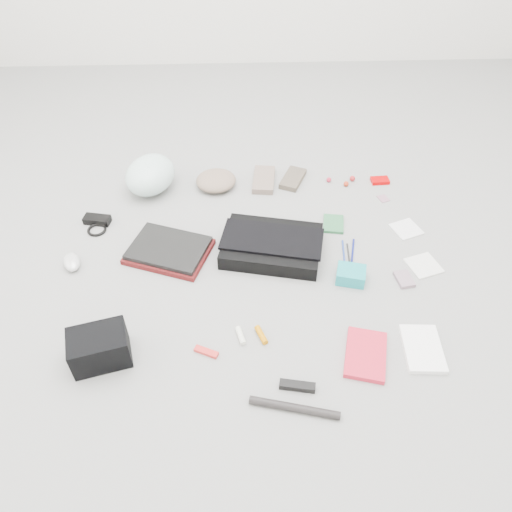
{
  "coord_description": "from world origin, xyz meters",
  "views": [
    {
      "loc": [
        -0.05,
        -1.47,
        1.5
      ],
      "look_at": [
        0.0,
        0.0,
        0.05
      ],
      "focal_mm": 35.0,
      "sensor_mm": 36.0,
      "label": 1
    }
  ],
  "objects_px": {
    "messenger_bag": "(272,246)",
    "book_red": "(366,355)",
    "laptop": "(168,248)",
    "accordion_wallet": "(351,275)",
    "camera_bag": "(100,348)",
    "bike_helmet": "(150,175)"
  },
  "relations": [
    {
      "from": "messenger_bag",
      "to": "accordion_wallet",
      "type": "bearing_deg",
      "value": -17.98
    },
    {
      "from": "bike_helmet",
      "to": "messenger_bag",
      "type": "bearing_deg",
      "value": -18.32
    },
    {
      "from": "laptop",
      "to": "book_red",
      "type": "distance_m",
      "value": 0.93
    },
    {
      "from": "accordion_wallet",
      "to": "messenger_bag",
      "type": "bearing_deg",
      "value": 164.31
    },
    {
      "from": "messenger_bag",
      "to": "bike_helmet",
      "type": "distance_m",
      "value": 0.74
    },
    {
      "from": "camera_bag",
      "to": "book_red",
      "type": "height_order",
      "value": "camera_bag"
    },
    {
      "from": "bike_helmet",
      "to": "book_red",
      "type": "xyz_separation_m",
      "value": [
        0.87,
        -1.02,
        -0.07
      ]
    },
    {
      "from": "book_red",
      "to": "laptop",
      "type": "bearing_deg",
      "value": 157.9
    },
    {
      "from": "laptop",
      "to": "accordion_wallet",
      "type": "xyz_separation_m",
      "value": [
        0.75,
        -0.18,
        -0.0
      ]
    },
    {
      "from": "messenger_bag",
      "to": "accordion_wallet",
      "type": "relative_size",
      "value": 3.59
    },
    {
      "from": "bike_helmet",
      "to": "camera_bag",
      "type": "distance_m",
      "value": 0.99
    },
    {
      "from": "book_red",
      "to": "accordion_wallet",
      "type": "bearing_deg",
      "value": 103.16
    },
    {
      "from": "bike_helmet",
      "to": "book_red",
      "type": "bearing_deg",
      "value": -28.16
    },
    {
      "from": "laptop",
      "to": "camera_bag",
      "type": "distance_m",
      "value": 0.56
    },
    {
      "from": "laptop",
      "to": "camera_bag",
      "type": "height_order",
      "value": "camera_bag"
    },
    {
      "from": "laptop",
      "to": "camera_bag",
      "type": "relative_size",
      "value": 1.59
    },
    {
      "from": "book_red",
      "to": "accordion_wallet",
      "type": "relative_size",
      "value": 1.83
    },
    {
      "from": "camera_bag",
      "to": "accordion_wallet",
      "type": "relative_size",
      "value": 1.73
    },
    {
      "from": "book_red",
      "to": "camera_bag",
      "type": "bearing_deg",
      "value": -167.09
    },
    {
      "from": "laptop",
      "to": "bike_helmet",
      "type": "relative_size",
      "value": 1.12
    },
    {
      "from": "bike_helmet",
      "to": "accordion_wallet",
      "type": "height_order",
      "value": "bike_helmet"
    },
    {
      "from": "messenger_bag",
      "to": "book_red",
      "type": "bearing_deg",
      "value": -49.4
    }
  ]
}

